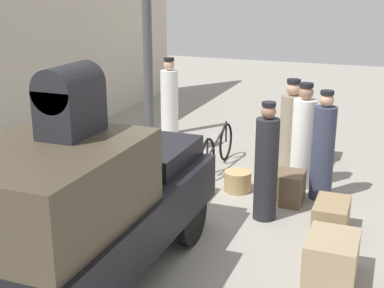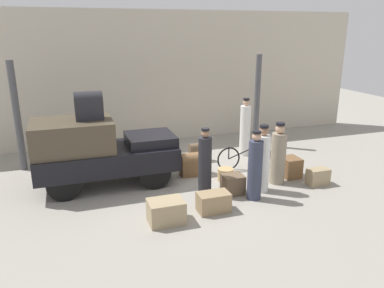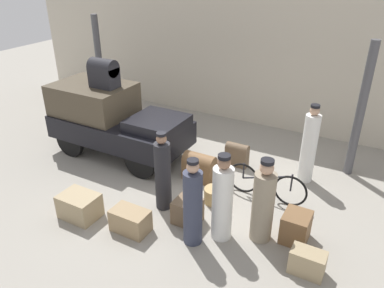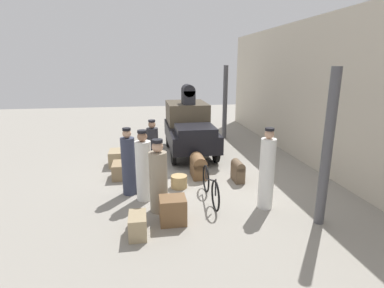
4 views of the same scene
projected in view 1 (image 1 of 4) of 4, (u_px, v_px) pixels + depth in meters
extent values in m
plane|color=gray|center=(200.00, 212.00, 7.67)|extent=(30.00, 30.00, 0.00)
cylinder|color=#4C4C51|center=(148.00, 64.00, 10.89)|extent=(0.19, 0.19, 3.09)
cylinder|color=black|center=(94.00, 198.00, 7.13)|extent=(0.81, 0.12, 0.81)
cylinder|color=black|center=(192.00, 214.00, 6.65)|extent=(0.81, 0.12, 0.81)
cube|color=black|center=(97.00, 218.00, 5.84)|extent=(3.49, 1.55, 0.56)
cube|color=#473D2D|center=(49.00, 186.00, 4.94)|extent=(1.92, 1.43, 0.77)
cube|color=black|center=(142.00, 153.00, 6.73)|extent=(1.22, 1.21, 0.25)
torus|color=black|center=(226.00, 142.00, 9.81)|extent=(0.69, 0.04, 0.69)
torus|color=black|center=(207.00, 158.00, 8.90)|extent=(0.69, 0.04, 0.69)
cylinder|color=#232328|center=(217.00, 140.00, 9.30)|extent=(1.03, 0.04, 0.37)
cylinder|color=#232328|center=(207.00, 148.00, 8.84)|extent=(0.04, 0.04, 0.36)
cylinder|color=#232328|center=(226.00, 132.00, 9.75)|extent=(0.04, 0.04, 0.39)
cylinder|color=tan|center=(238.00, 181.00, 8.41)|extent=(0.43, 0.43, 0.32)
cylinder|color=white|center=(170.00, 112.00, 10.09)|extent=(0.33, 0.33, 1.59)
sphere|color=tan|center=(169.00, 65.00, 9.83)|extent=(0.20, 0.20, 0.20)
cylinder|color=black|center=(169.00, 59.00, 9.80)|extent=(0.19, 0.19, 0.06)
cylinder|color=#232328|center=(266.00, 170.00, 7.28)|extent=(0.32, 0.32, 1.43)
sphere|color=#936B51|center=(269.00, 112.00, 7.04)|extent=(0.20, 0.20, 0.20)
cylinder|color=black|center=(269.00, 104.00, 7.01)|extent=(0.19, 0.19, 0.05)
cylinder|color=#33384C|center=(323.00, 153.00, 7.97)|extent=(0.34, 0.34, 1.43)
sphere|color=tan|center=(327.00, 100.00, 7.73)|extent=(0.21, 0.21, 0.21)
cylinder|color=black|center=(327.00, 93.00, 7.70)|extent=(0.20, 0.20, 0.06)
cylinder|color=gray|center=(291.00, 134.00, 9.13)|extent=(0.39, 0.39, 1.34)
sphere|color=tan|center=(294.00, 89.00, 8.90)|extent=(0.24, 0.24, 0.24)
cylinder|color=black|center=(294.00, 81.00, 8.86)|extent=(0.23, 0.23, 0.07)
cylinder|color=white|center=(303.00, 144.00, 8.45)|extent=(0.37, 0.37, 1.42)
sphere|color=#936B51|center=(306.00, 93.00, 8.20)|extent=(0.23, 0.23, 0.23)
cylinder|color=black|center=(307.00, 85.00, 8.17)|extent=(0.22, 0.22, 0.06)
cube|color=#9E8966|center=(332.00, 257.00, 5.94)|extent=(0.74, 0.55, 0.49)
cube|color=#937A56|center=(331.00, 218.00, 6.99)|extent=(0.70, 0.43, 0.43)
cube|color=brown|center=(138.00, 169.00, 8.78)|extent=(0.55, 0.25, 0.45)
cylinder|color=brown|center=(138.00, 156.00, 8.71)|extent=(0.55, 0.25, 0.25)
cube|color=#9E8966|center=(323.00, 147.00, 9.95)|extent=(0.55, 0.33, 0.43)
cube|color=brown|center=(184.00, 187.00, 7.99)|extent=(0.72, 0.39, 0.45)
cylinder|color=brown|center=(184.00, 173.00, 7.93)|extent=(0.72, 0.39, 0.39)
cube|color=brown|center=(282.00, 146.00, 9.83)|extent=(0.46, 0.53, 0.54)
cube|color=brown|center=(288.00, 188.00, 7.95)|extent=(0.50, 0.45, 0.47)
cube|color=#232328|center=(71.00, 111.00, 5.15)|extent=(0.66, 0.42, 0.48)
cylinder|color=#232328|center=(69.00, 86.00, 5.08)|extent=(0.66, 0.42, 0.42)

